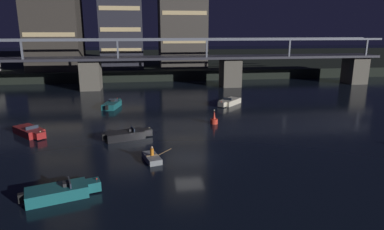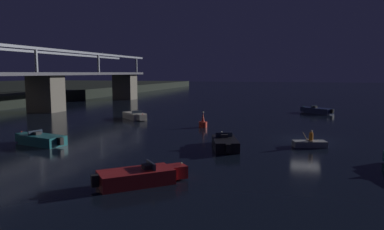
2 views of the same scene
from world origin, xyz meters
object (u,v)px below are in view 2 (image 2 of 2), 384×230
object	(u,v)px
speedboat_near_right	(225,143)
channel_buoy	(203,123)
dinghy_with_paddler	(310,143)
speedboat_mid_center	(135,116)
speedboat_near_center	(317,111)
speedboat_mid_left	(41,140)
speedboat_near_left	(140,177)

from	to	relation	value
speedboat_near_right	channel_buoy	size ratio (longest dim) A/B	2.93
dinghy_with_paddler	speedboat_mid_center	bearing A→B (deg)	59.60
speedboat_mid_center	channel_buoy	bearing A→B (deg)	-113.91
speedboat_near_center	speedboat_mid_center	world-z (taller)	same
speedboat_near_right	dinghy_with_paddler	bearing A→B (deg)	-69.97
speedboat_near_center	channel_buoy	size ratio (longest dim) A/B	2.65
speedboat_mid_center	channel_buoy	xyz separation A→B (m)	(-4.49, -10.14, 0.06)
channel_buoy	speedboat_mid_left	bearing A→B (deg)	140.16
speedboat_near_center	speedboat_mid_left	bearing A→B (deg)	142.18
speedboat_mid_left	channel_buoy	xyz separation A→B (m)	(12.88, -10.74, 0.06)
speedboat_mid_left	speedboat_mid_center	world-z (taller)	same
speedboat_mid_center	speedboat_near_center	bearing A→B (deg)	-60.33
channel_buoy	speedboat_mid_center	bearing A→B (deg)	66.09
speedboat_mid_center	dinghy_with_paddler	size ratio (longest dim) A/B	1.60
speedboat_mid_center	dinghy_with_paddler	xyz separation A→B (m)	(-12.29, -20.94, -0.14)
speedboat_near_center	channel_buoy	xyz separation A→B (m)	(-17.65, 12.96, 0.06)
speedboat_near_left	dinghy_with_paddler	xyz separation A→B (m)	(12.75, -9.21, -0.14)
speedboat_near_left	speedboat_near_right	world-z (taller)	same
speedboat_mid_center	speedboat_mid_left	bearing A→B (deg)	178.01
speedboat_mid_left	dinghy_with_paddler	world-z (taller)	dinghy_with_paddler
speedboat_mid_center	channel_buoy	distance (m)	11.09
speedboat_mid_center	dinghy_with_paddler	bearing A→B (deg)	-120.40
speedboat_near_left	speedboat_near_center	bearing A→B (deg)	-16.57
speedboat_near_right	dinghy_with_paddler	distance (m)	6.93
speedboat_near_center	dinghy_with_paddler	bearing A→B (deg)	175.17
speedboat_near_left	speedboat_near_right	size ratio (longest dim) A/B	0.88
speedboat_mid_center	dinghy_with_paddler	distance (m)	24.28
speedboat_near_right	speedboat_near_left	bearing A→B (deg)	165.41
speedboat_near_center	speedboat_near_right	size ratio (longest dim) A/B	0.90
dinghy_with_paddler	channel_buoy	bearing A→B (deg)	54.20
speedboat_near_center	speedboat_mid_left	xyz separation A→B (m)	(-30.52, 23.70, 0.00)
speedboat_near_left	dinghy_with_paddler	world-z (taller)	dinghy_with_paddler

